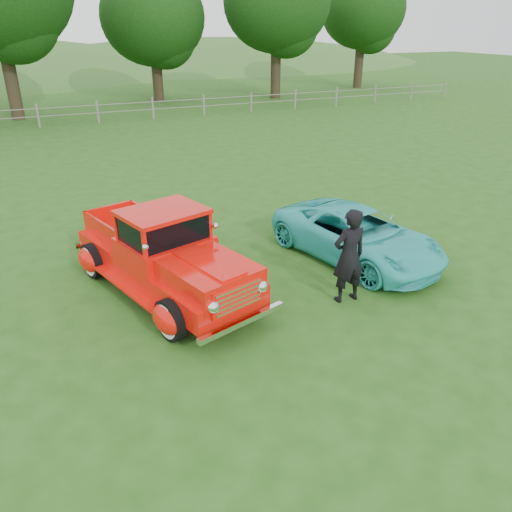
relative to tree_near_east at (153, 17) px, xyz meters
name	(u,v)px	position (x,y,z in m)	size (l,w,h in m)	color
ground	(269,332)	(-5.00, -29.00, -5.25)	(140.00, 140.00, 0.00)	#234D14
distant_hills	(25,111)	(-9.08, 30.46, -9.80)	(116.00, 60.00, 18.00)	#396525
fence_line	(98,112)	(-5.00, -7.00, -4.64)	(48.00, 0.12, 1.20)	slate
tree_near_east	(153,17)	(0.00, 0.00, 0.00)	(6.80, 6.80, 8.33)	black
tree_mid_east	(277,2)	(8.00, -2.00, 0.93)	(7.20, 7.20, 9.44)	black
tree_far_east	(363,9)	(17.00, 1.00, 0.61)	(6.60, 6.60, 8.86)	black
red_pickup	(164,256)	(-6.27, -26.80, -4.45)	(3.27, 5.28, 1.78)	black
teal_sedan	(357,235)	(-1.86, -27.01, -4.66)	(1.94, 4.22, 1.17)	#32C8C2
man	(349,256)	(-3.11, -28.55, -4.30)	(0.69, 0.46, 1.90)	black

